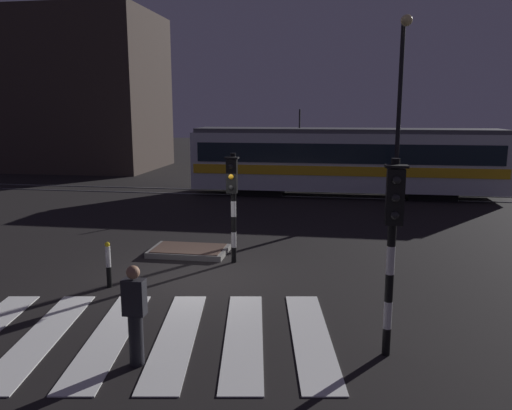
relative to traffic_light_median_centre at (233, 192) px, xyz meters
name	(u,v)px	position (x,y,z in m)	size (l,w,h in m)	color
ground_plane	(193,279)	(-0.74, -1.43, -1.99)	(120.00, 120.00, 0.00)	black
rail_near	(263,196)	(-0.74, 10.92, -1.97)	(80.00, 0.12, 0.03)	#59595E
rail_far	(267,191)	(-0.74, 12.36, -1.97)	(80.00, 0.12, 0.03)	#59595E
crosswalk_zebra	(143,336)	(-0.74, -4.74, -1.98)	(7.50, 5.07, 0.02)	silver
traffic_island	(189,251)	(-1.46, 0.72, -1.90)	(2.22, 1.37, 0.18)	slate
traffic_light_median_centre	(233,192)	(0.00, 0.00, 0.00)	(0.36, 0.42, 3.02)	black
traffic_light_corner_near_right	(393,230)	(3.66, -4.82, 0.25)	(0.36, 0.42, 3.39)	black
street_lamp_trackside_right	(401,92)	(5.18, 8.30, 2.84)	(0.44, 1.21, 7.68)	black
tram	(345,160)	(3.11, 11.63, -0.24)	(14.81, 2.58, 4.15)	silver
pedestrian_waiting_at_kerb	(135,315)	(-0.45, -5.74, -1.11)	(0.36, 0.24, 1.71)	black
bollard_island_edge	(108,264)	(-2.53, -2.31, -1.43)	(0.12, 0.12, 1.11)	black
building_backdrop	(66,92)	(-16.16, 20.71, 3.31)	(12.81, 8.00, 10.60)	#382D28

